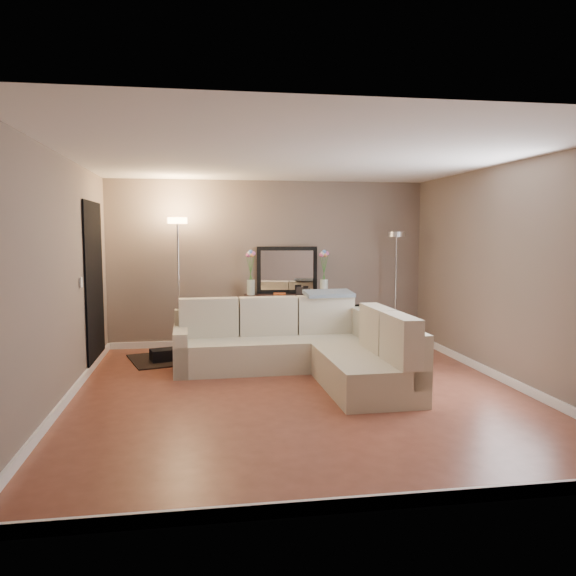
{
  "coord_description": "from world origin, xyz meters",
  "views": [
    {
      "loc": [
        -1.09,
        -6.08,
        1.79
      ],
      "look_at": [
        0.0,
        0.8,
        1.1
      ],
      "focal_mm": 35.0,
      "sensor_mm": 36.0,
      "label": 1
    }
  ],
  "objects": [
    {
      "name": "charcoal_rug",
      "position": [
        -1.4,
        1.93,
        0.01
      ],
      "size": [
        1.53,
        1.31,
        0.02
      ],
      "primitive_type": "cube",
      "rotation": [
        0.0,
        0.0,
        0.28
      ],
      "color": "black",
      "rests_on": "floor"
    },
    {
      "name": "baseboard_back",
      "position": [
        0.0,
        2.73,
        0.05
      ],
      "size": [
        5.0,
        0.03,
        0.1
      ],
      "primitive_type": "cube",
      "color": "white",
      "rests_on": "ground"
    },
    {
      "name": "ceiling",
      "position": [
        0.0,
        0.0,
        2.6
      ],
      "size": [
        5.0,
        5.5,
        0.01
      ],
      "primitive_type": "cube",
      "color": "white",
      "rests_on": "ground"
    },
    {
      "name": "baseboard_front",
      "position": [
        0.0,
        -2.73,
        0.05
      ],
      "size": [
        5.0,
        0.03,
        0.1
      ],
      "primitive_type": "cube",
      "color": "white",
      "rests_on": "ground"
    },
    {
      "name": "wall_front",
      "position": [
        0.0,
        -2.76,
        1.3
      ],
      "size": [
        5.0,
        0.02,
        2.6
      ],
      "primitive_type": "cube",
      "color": "#79695D",
      "rests_on": "ground"
    },
    {
      "name": "console_table",
      "position": [
        0.17,
        2.49,
        0.47
      ],
      "size": [
        1.38,
        0.51,
        0.83
      ],
      "color": "black",
      "rests_on": "floor"
    },
    {
      "name": "doorway",
      "position": [
        -2.48,
        1.7,
        1.1
      ],
      "size": [
        0.02,
        1.2,
        2.2
      ],
      "primitive_type": "cube",
      "color": "black",
      "rests_on": "ground"
    },
    {
      "name": "wall_left",
      "position": [
        -2.51,
        0.0,
        1.3
      ],
      "size": [
        0.02,
        5.5,
        2.6
      ],
      "primitive_type": "cube",
      "color": "#79695D",
      "rests_on": "ground"
    },
    {
      "name": "sectional_sofa",
      "position": [
        0.22,
        0.8,
        0.34
      ],
      "size": [
        2.66,
        2.52,
        0.92
      ],
      "color": "beige",
      "rests_on": "floor"
    },
    {
      "name": "baseboard_right",
      "position": [
        2.48,
        0.0,
        0.05
      ],
      "size": [
        0.03,
        5.5,
        0.1
      ],
      "primitive_type": "cube",
      "color": "white",
      "rests_on": "ground"
    },
    {
      "name": "throw_blanket",
      "position": [
        0.67,
        1.46,
        0.95
      ],
      "size": [
        0.69,
        0.43,
        0.09
      ],
      "primitive_type": "cube",
      "rotation": [
        0.1,
        0.0,
        0.07
      ],
      "color": "slate",
      "rests_on": "sectional_sofa"
    },
    {
      "name": "floor_lamp_lit",
      "position": [
        -1.4,
        2.33,
        1.42
      ],
      "size": [
        0.35,
        0.35,
        2.01
      ],
      "color": "silver",
      "rests_on": "floor"
    },
    {
      "name": "black_bag",
      "position": [
        -1.59,
        1.77,
        0.05
      ],
      "size": [
        0.43,
        0.35,
        0.24
      ],
      "primitive_type": "cube",
      "rotation": [
        0.0,
        0.0,
        0.28
      ],
      "color": "black",
      "rests_on": "charcoal_rug"
    },
    {
      "name": "switch_plate",
      "position": [
        -2.48,
        0.85,
        1.2
      ],
      "size": [
        0.02,
        0.08,
        0.12
      ],
      "primitive_type": "cube",
      "color": "white",
      "rests_on": "ground"
    },
    {
      "name": "flower_vase_right",
      "position": [
        0.82,
        2.42,
        1.12
      ],
      "size": [
        0.16,
        0.14,
        0.71
      ],
      "color": "silver",
      "rests_on": "console_table"
    },
    {
      "name": "floor",
      "position": [
        0.0,
        0.0,
        -0.01
      ],
      "size": [
        5.0,
        5.5,
        0.01
      ],
      "primitive_type": "cube",
      "color": "brown",
      "rests_on": "ground"
    },
    {
      "name": "wall_back",
      "position": [
        0.0,
        2.76,
        1.3
      ],
      "size": [
        5.0,
        0.02,
        2.6
      ],
      "primitive_type": "cube",
      "color": "#79695D",
      "rests_on": "ground"
    },
    {
      "name": "floor_lamp_unlit",
      "position": [
        1.94,
        2.29,
        1.27
      ],
      "size": [
        0.32,
        0.32,
        1.8
      ],
      "color": "silver",
      "rests_on": "floor"
    },
    {
      "name": "table_decor",
      "position": [
        0.25,
        2.44,
        0.85
      ],
      "size": [
        0.57,
        0.16,
        0.13
      ],
      "color": "orange",
      "rests_on": "console_table"
    },
    {
      "name": "flower_vase_left",
      "position": [
        -0.31,
        2.55,
        1.12
      ],
      "size": [
        0.16,
        0.14,
        0.71
      ],
      "color": "silver",
      "rests_on": "console_table"
    },
    {
      "name": "wall_right",
      "position": [
        2.51,
        0.0,
        1.3
      ],
      "size": [
        0.02,
        5.5,
        2.6
      ],
      "primitive_type": "cube",
      "color": "#79695D",
      "rests_on": "ground"
    },
    {
      "name": "leaning_mirror",
      "position": [
        0.28,
        2.65,
        1.2
      ],
      "size": [
        0.95,
        0.15,
        0.74
      ],
      "color": "black",
      "rests_on": "console_table"
    },
    {
      "name": "baseboard_left",
      "position": [
        -2.48,
        0.0,
        0.05
      ],
      "size": [
        0.03,
        5.5,
        0.1
      ],
      "primitive_type": "cube",
      "color": "white",
      "rests_on": "ground"
    }
  ]
}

